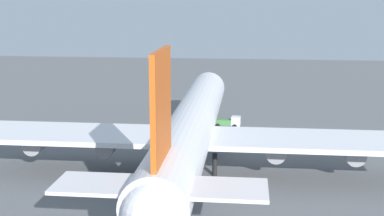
{
  "coord_description": "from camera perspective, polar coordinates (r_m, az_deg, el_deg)",
  "views": [
    {
      "loc": [
        -72.88,
        -7.88,
        24.75
      ],
      "look_at": [
        0.0,
        0.0,
        9.01
      ],
      "focal_mm": 48.85,
      "sensor_mm": 36.0,
      "label": 1
    }
  ],
  "objects": [
    {
      "name": "cargo_airplane",
      "position": [
        75.27,
        -0.03,
        -2.02
      ],
      "size": [
        68.79,
        60.94,
        20.03
      ],
      "color": "silver",
      "rests_on": "ground_plane"
    },
    {
      "name": "baggage_tug",
      "position": [
        100.73,
        3.96,
        -1.51
      ],
      "size": [
        2.66,
        5.38,
        2.18
      ],
      "color": "silver",
      "rests_on": "ground_plane"
    },
    {
      "name": "ground_plane",
      "position": [
        77.37,
        -0.0,
        -6.54
      ],
      "size": [
        275.15,
        275.15,
        0.0
      ],
      "primitive_type": "plane",
      "color": "slate"
    },
    {
      "name": "safety_cone_nose",
      "position": [
        106.98,
        1.52,
        -1.04
      ],
      "size": [
        0.56,
        0.56,
        0.8
      ],
      "primitive_type": "cone",
      "color": "orange",
      "rests_on": "ground_plane"
    }
  ]
}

